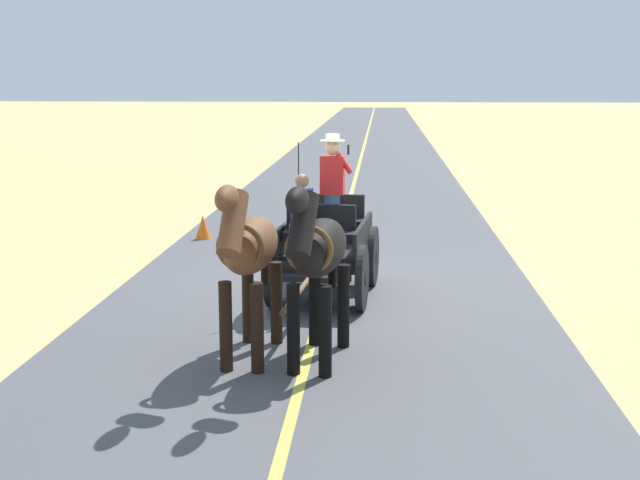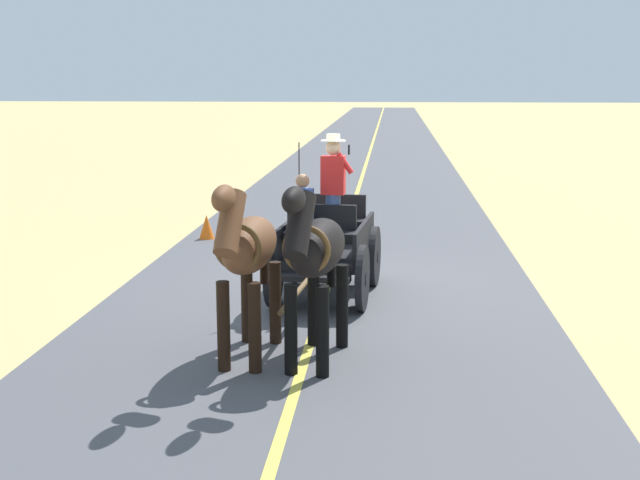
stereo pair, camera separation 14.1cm
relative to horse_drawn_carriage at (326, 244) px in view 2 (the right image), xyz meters
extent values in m
plane|color=tan|center=(0.02, -0.65, -0.82)|extent=(200.00, 200.00, 0.00)
cube|color=#4C4C51|center=(0.02, -0.65, -0.81)|extent=(6.61, 160.00, 0.01)
cube|color=#DBCC4C|center=(0.02, -0.65, -0.81)|extent=(0.12, 160.00, 0.00)
cube|color=black|center=(0.00, -0.08, -0.16)|extent=(1.40, 2.30, 0.12)
cube|color=black|center=(-0.57, -0.03, 0.12)|extent=(0.25, 2.09, 0.44)
cube|color=black|center=(0.56, -0.14, 0.12)|extent=(0.25, 2.09, 0.44)
cube|color=black|center=(0.11, 1.13, -0.26)|extent=(1.10, 0.34, 0.08)
cube|color=black|center=(-0.12, -1.28, -0.34)|extent=(0.74, 0.27, 0.06)
cube|color=black|center=(0.05, 0.52, 0.22)|extent=(1.05, 0.45, 0.14)
cube|color=black|center=(0.03, 0.34, 0.44)|extent=(1.02, 0.17, 0.44)
cube|color=black|center=(-0.05, -0.58, 0.22)|extent=(1.05, 0.45, 0.14)
cube|color=black|center=(-0.07, -0.76, 0.44)|extent=(1.02, 0.17, 0.44)
cylinder|color=black|center=(-0.58, 0.74, -0.34)|extent=(0.19, 0.97, 0.96)
cylinder|color=black|center=(-0.58, 0.74, -0.34)|extent=(0.14, 0.22, 0.21)
cylinder|color=black|center=(0.71, 0.62, -0.34)|extent=(0.19, 0.97, 0.96)
cylinder|color=black|center=(0.71, 0.62, -0.34)|extent=(0.14, 0.22, 0.21)
cylinder|color=black|center=(-0.72, -0.79, -0.34)|extent=(0.19, 0.97, 0.96)
cylinder|color=black|center=(-0.72, -0.79, -0.34)|extent=(0.14, 0.22, 0.21)
cylinder|color=black|center=(0.57, -0.91, -0.34)|extent=(0.19, 0.97, 0.96)
cylinder|color=black|center=(0.57, -0.91, -0.34)|extent=(0.14, 0.22, 0.21)
cylinder|color=brown|center=(0.20, 2.11, -0.21)|extent=(0.25, 2.00, 0.07)
cylinder|color=black|center=(0.35, 0.49, 0.92)|extent=(0.02, 0.02, 1.30)
cylinder|color=#384C7F|center=(-0.12, 0.26, 0.35)|extent=(0.22, 0.22, 0.90)
cube|color=red|center=(-0.12, 0.26, 1.08)|extent=(0.36, 0.25, 0.56)
sphere|color=beige|center=(-0.12, 0.26, 1.48)|extent=(0.22, 0.22, 0.22)
cylinder|color=beige|center=(-0.12, 0.26, 1.58)|extent=(0.36, 0.36, 0.01)
cylinder|color=beige|center=(-0.12, 0.26, 1.63)|extent=(0.20, 0.20, 0.10)
cylinder|color=red|center=(-0.30, 0.32, 1.26)|extent=(0.27, 0.10, 0.32)
cube|color=black|center=(-0.36, 0.34, 1.46)|extent=(0.03, 0.07, 0.14)
cube|color=#384C7F|center=(0.31, 0.62, 0.36)|extent=(0.31, 0.34, 0.14)
cube|color=#2D4C99|center=(0.30, 0.50, 0.67)|extent=(0.32, 0.23, 0.48)
sphere|color=#9E7051|center=(0.30, 0.50, 1.02)|extent=(0.20, 0.20, 0.20)
ellipsoid|color=black|center=(-0.13, 2.94, 0.55)|extent=(0.77, 1.62, 0.64)
cylinder|color=black|center=(-0.24, 3.51, -0.29)|extent=(0.15, 0.15, 1.05)
cylinder|color=black|center=(0.12, 3.46, -0.29)|extent=(0.15, 0.15, 1.05)
cylinder|color=black|center=(-0.39, 2.43, -0.29)|extent=(0.15, 0.15, 1.05)
cylinder|color=black|center=(-0.03, 2.37, -0.29)|extent=(0.15, 0.15, 1.05)
cylinder|color=black|center=(-0.01, 3.78, 0.95)|extent=(0.35, 0.68, 0.73)
ellipsoid|color=black|center=(0.02, 3.99, 1.26)|extent=(0.29, 0.57, 0.28)
cube|color=black|center=(-0.02, 3.76, 0.99)|extent=(0.13, 0.51, 0.56)
cylinder|color=black|center=(-0.24, 2.21, 0.25)|extent=(0.11, 0.11, 0.70)
torus|color=brown|center=(-0.06, 3.48, 0.63)|extent=(0.55, 0.15, 0.55)
ellipsoid|color=brown|center=(0.68, 2.87, 0.55)|extent=(0.68, 1.60, 0.64)
cylinder|color=black|center=(0.54, 3.42, -0.29)|extent=(0.15, 0.15, 1.05)
cylinder|color=black|center=(0.90, 3.40, -0.29)|extent=(0.15, 0.15, 1.05)
cylinder|color=black|center=(0.45, 2.34, -0.29)|extent=(0.15, 0.15, 1.05)
cylinder|color=black|center=(0.82, 2.31, -0.29)|extent=(0.15, 0.15, 1.05)
cylinder|color=brown|center=(0.74, 3.71, 0.95)|extent=(0.31, 0.67, 0.73)
ellipsoid|color=brown|center=(0.76, 3.93, 1.26)|extent=(0.26, 0.56, 0.28)
cube|color=black|center=(0.74, 3.69, 0.99)|extent=(0.10, 0.51, 0.56)
cylinder|color=black|center=(0.62, 2.13, 0.25)|extent=(0.11, 0.11, 0.70)
torus|color=brown|center=(0.72, 3.41, 0.63)|extent=(0.55, 0.11, 0.55)
cone|color=orange|center=(2.83, -4.48, -0.57)|extent=(0.32, 0.32, 0.50)
camera|label=1|loc=(-0.83, 12.49, 2.50)|focal=47.42mm
camera|label=2|loc=(-0.98, 12.48, 2.50)|focal=47.42mm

